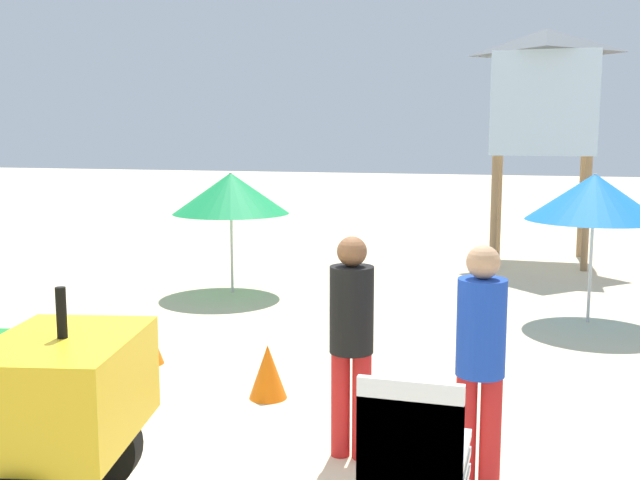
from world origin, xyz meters
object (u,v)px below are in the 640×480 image
object	(u,v)px
lifeguard_near_right	(351,333)
beach_umbrella_left	(594,197)
lifeguard_tower	(544,92)
beach_umbrella_far	(231,193)
traffic_cone_near	(148,342)
lifeguard_near_left	(480,353)
traffic_cone_far	(268,371)

from	to	relation	value
lifeguard_near_right	beach_umbrella_left	world-z (taller)	beach_umbrella_left
lifeguard_tower	beach_umbrella_far	size ratio (longest dim) A/B	2.35
beach_umbrella_left	traffic_cone_near	xyz separation A→B (m)	(-4.50, -3.12, -1.36)
traffic_cone_near	beach_umbrella_far	bearing A→B (deg)	98.71
lifeguard_near_left	traffic_cone_near	distance (m)	4.04
lifeguard_tower	beach_umbrella_far	world-z (taller)	lifeguard_tower
beach_umbrella_left	traffic_cone_far	xyz separation A→B (m)	(-2.95, -3.72, -1.34)
beach_umbrella_left	beach_umbrella_far	size ratio (longest dim) A/B	1.05
lifeguard_near_left	traffic_cone_near	size ratio (longest dim) A/B	3.62
traffic_cone_far	lifeguard_tower	bearing A→B (deg)	74.29
beach_umbrella_far	traffic_cone_far	xyz separation A→B (m)	(2.08, -4.10, -1.25)
lifeguard_near_left	beach_umbrella_far	size ratio (longest dim) A/B	0.93
lifeguard_near_right	traffic_cone_near	world-z (taller)	lifeguard_near_right
lifeguard_tower	lifeguard_near_right	bearing A→B (deg)	-98.03
lifeguard_tower	traffic_cone_near	xyz separation A→B (m)	(-3.87, -7.66, -2.89)
beach_umbrella_far	lifeguard_near_left	bearing A→B (deg)	-53.12
lifeguard_near_right	beach_umbrella_far	size ratio (longest dim) A/B	0.91
lifeguard_tower	beach_umbrella_left	size ratio (longest dim) A/B	2.25
traffic_cone_near	traffic_cone_far	xyz separation A→B (m)	(1.55, -0.60, 0.02)
lifeguard_tower	traffic_cone_far	size ratio (longest dim) A/B	8.58
beach_umbrella_left	traffic_cone_far	world-z (taller)	beach_umbrella_left
beach_umbrella_left	traffic_cone_near	world-z (taller)	beach_umbrella_left
traffic_cone_near	traffic_cone_far	size ratio (longest dim) A/B	0.93
beach_umbrella_far	traffic_cone_near	bearing A→B (deg)	-81.29
lifeguard_near_right	traffic_cone_far	distance (m)	1.58
lifeguard_near_left	traffic_cone_near	xyz separation A→B (m)	(-3.50, 1.89, -0.73)
lifeguard_near_left	traffic_cone_far	bearing A→B (deg)	146.71
lifeguard_near_right	beach_umbrella_far	xyz separation A→B (m)	(-3.10, 5.09, 0.55)
lifeguard_near_right	lifeguard_tower	world-z (taller)	lifeguard_tower
traffic_cone_near	traffic_cone_far	world-z (taller)	traffic_cone_far
beach_umbrella_far	traffic_cone_far	bearing A→B (deg)	-63.06
beach_umbrella_left	traffic_cone_near	bearing A→B (deg)	-145.28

